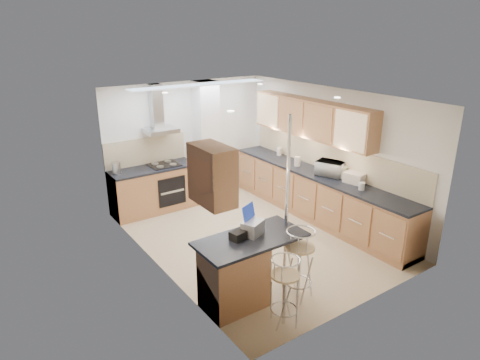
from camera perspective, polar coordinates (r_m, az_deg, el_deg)
ground at (r=7.69m, az=1.85°, el=-7.61°), size 4.80×4.80×0.00m
room_shell at (r=7.59m, az=2.27°, el=4.53°), size 3.64×4.84×2.51m
right_counter at (r=8.40m, az=10.16°, el=-2.01°), size 0.63×4.40×0.92m
back_counter at (r=8.75m, az=-11.39°, el=-1.18°), size 1.70×0.63×0.92m
peninsula at (r=5.86m, az=1.44°, el=-11.75°), size 1.47×0.72×0.94m
microwave at (r=8.10m, az=11.96°, el=1.52°), size 0.49×0.58×0.27m
laptop at (r=5.67m, az=1.70°, el=-6.40°), size 0.34×0.31×0.19m
bag at (r=5.57m, az=-0.20°, el=-7.37°), size 0.24×0.19×0.12m
bar_stool_near at (r=5.46m, az=5.96°, el=-14.58°), size 0.38×0.38×0.93m
bar_stool_end at (r=5.94m, az=7.91°, el=-11.04°), size 0.59×0.59×1.02m
jar_a at (r=8.57m, az=7.65°, el=2.49°), size 0.13×0.13×0.19m
jar_b at (r=9.24m, az=5.28°, el=3.79°), size 0.13×0.13×0.16m
jar_c at (r=8.03m, az=13.60°, el=0.97°), size 0.18×0.18×0.21m
jar_d at (r=7.54m, az=15.92°, el=-0.80°), size 0.12×0.12×0.13m
bread_bin at (r=7.85m, az=15.07°, el=0.31°), size 0.34×0.40×0.18m
kettle at (r=8.39m, az=-16.16°, el=1.55°), size 0.16×0.16×0.21m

